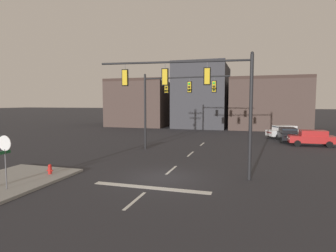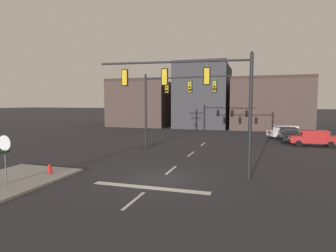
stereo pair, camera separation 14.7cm
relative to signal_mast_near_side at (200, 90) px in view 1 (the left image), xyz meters
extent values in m
plane|color=#2B2B30|center=(-2.08, -0.74, -5.17)|extent=(400.00, 400.00, 0.00)
cube|color=silver|center=(-2.08, -2.74, -5.16)|extent=(6.40, 0.50, 0.01)
cube|color=silver|center=(-2.08, -4.74, -5.16)|extent=(0.16, 2.40, 0.01)
cube|color=silver|center=(-2.08, 1.26, -5.16)|extent=(0.16, 2.40, 0.01)
cube|color=silver|center=(-2.08, 7.26, -5.16)|extent=(0.16, 2.40, 0.01)
cube|color=silver|center=(-2.08, 13.26, -5.16)|extent=(0.16, 2.40, 0.01)
cylinder|color=black|center=(2.85, 0.30, -1.60)|extent=(0.20, 0.20, 7.13)
cylinder|color=black|center=(-1.56, -0.18, 1.63)|extent=(8.83, 1.07, 0.12)
sphere|color=black|center=(2.85, 0.30, 2.01)|extent=(0.18, 0.18, 0.18)
cylinder|color=#56565B|center=(0.40, 0.03, 1.40)|extent=(0.03, 0.03, 0.35)
cube|color=gold|center=(0.40, 0.03, 0.77)|extent=(0.32, 0.27, 0.90)
sphere|color=green|center=(0.38, 0.16, 1.05)|extent=(0.20, 0.20, 0.20)
sphere|color=#2D2314|center=(0.38, 0.16, 0.77)|extent=(0.20, 0.20, 0.20)
sphere|color=black|center=(0.38, 0.16, 0.49)|extent=(0.20, 0.20, 0.20)
cube|color=black|center=(0.40, 0.01, 0.77)|extent=(0.42, 0.07, 1.02)
cylinder|color=#56565B|center=(-2.05, -0.23, 1.40)|extent=(0.03, 0.03, 0.35)
cube|color=gold|center=(-2.05, -0.23, 0.77)|extent=(0.32, 0.27, 0.90)
sphere|color=green|center=(-2.07, -0.10, 1.05)|extent=(0.20, 0.20, 0.20)
sphere|color=#2D2314|center=(-2.07, -0.10, 0.77)|extent=(0.20, 0.20, 0.20)
sphere|color=black|center=(-2.07, -0.10, 0.49)|extent=(0.20, 0.20, 0.20)
cube|color=black|center=(-2.05, -0.25, 0.77)|extent=(0.42, 0.07, 1.02)
cylinder|color=#56565B|center=(-4.50, -0.50, 1.40)|extent=(0.03, 0.03, 0.35)
cube|color=gold|center=(-4.50, -0.50, 0.77)|extent=(0.32, 0.27, 0.90)
sphere|color=green|center=(-4.52, -0.37, 1.05)|extent=(0.20, 0.20, 0.20)
sphere|color=#2D2314|center=(-4.52, -0.37, 0.77)|extent=(0.20, 0.20, 0.20)
sphere|color=black|center=(-4.52, -0.37, 0.49)|extent=(0.20, 0.20, 0.20)
cube|color=black|center=(-4.50, -0.52, 0.77)|extent=(0.42, 0.07, 1.02)
cylinder|color=black|center=(-6.78, 8.57, -1.67)|extent=(0.20, 0.20, 7.00)
cylinder|color=black|center=(-2.84, 8.22, 1.50)|extent=(7.89, 0.83, 0.12)
sphere|color=black|center=(-6.78, 8.57, 1.88)|extent=(0.18, 0.18, 0.18)
cylinder|color=#56565B|center=(-4.59, 8.37, 1.26)|extent=(0.03, 0.03, 0.35)
cube|color=gold|center=(-4.59, 8.37, 0.64)|extent=(0.32, 0.27, 0.90)
sphere|color=green|center=(-4.60, 8.24, 0.92)|extent=(0.20, 0.20, 0.20)
sphere|color=#2D2314|center=(-4.60, 8.24, 0.64)|extent=(0.20, 0.20, 0.20)
sphere|color=black|center=(-4.60, 8.24, 0.36)|extent=(0.20, 0.20, 0.20)
cube|color=black|center=(-4.59, 8.39, 0.64)|extent=(0.42, 0.07, 1.02)
cylinder|color=#56565B|center=(-2.40, 8.18, 1.26)|extent=(0.03, 0.03, 0.35)
cube|color=gold|center=(-2.40, 8.18, 0.64)|extent=(0.32, 0.27, 0.90)
sphere|color=green|center=(-2.41, 8.05, 0.92)|extent=(0.20, 0.20, 0.20)
sphere|color=#2D2314|center=(-2.41, 8.05, 0.64)|extent=(0.20, 0.20, 0.20)
sphere|color=black|center=(-2.41, 8.05, 0.36)|extent=(0.20, 0.20, 0.20)
cube|color=black|center=(-2.40, 8.20, 0.64)|extent=(0.42, 0.07, 1.02)
cylinder|color=#56565B|center=(-0.21, 7.98, 1.26)|extent=(0.03, 0.03, 0.35)
cube|color=gold|center=(-0.21, 7.98, 0.64)|extent=(0.32, 0.27, 0.90)
sphere|color=green|center=(-0.23, 7.85, 0.92)|extent=(0.20, 0.20, 0.20)
sphere|color=#2D2314|center=(-0.23, 7.85, 0.64)|extent=(0.20, 0.20, 0.20)
sphere|color=black|center=(-0.23, 7.85, 0.36)|extent=(0.20, 0.20, 0.20)
cube|color=black|center=(-0.21, 8.00, 0.64)|extent=(0.42, 0.07, 1.02)
cylinder|color=#56565B|center=(-8.69, -5.43, -4.09)|extent=(0.06, 0.06, 2.15)
cylinder|color=white|center=(-8.69, -5.43, -2.72)|extent=(0.76, 0.03, 0.76)
cylinder|color=#B21414|center=(-8.69, -5.41, -2.72)|extent=(0.68, 0.03, 0.68)
cube|color=#19592D|center=(-8.69, -5.43, -3.17)|extent=(0.02, 0.64, 0.16)
cube|color=#A81E1E|center=(8.87, 15.32, -4.47)|extent=(4.45, 1.92, 0.70)
cube|color=#A81E1E|center=(9.02, 15.32, -3.84)|extent=(2.51, 1.67, 0.56)
cube|color=#2D3842|center=(8.25, 15.30, -3.86)|extent=(0.29, 1.53, 0.47)
cube|color=#2D3842|center=(10.19, 15.35, -3.86)|extent=(0.26, 1.53, 0.46)
cylinder|color=black|center=(7.44, 14.43, -4.85)|extent=(0.65, 0.24, 0.64)
cylinder|color=black|center=(7.39, 16.13, -4.85)|extent=(0.65, 0.24, 0.64)
cylinder|color=black|center=(10.34, 14.51, -4.85)|extent=(0.65, 0.24, 0.64)
cylinder|color=black|center=(10.30, 16.21, -4.85)|extent=(0.65, 0.24, 0.64)
sphere|color=silver|center=(6.70, 14.68, -4.42)|extent=(0.16, 0.16, 0.16)
sphere|color=silver|center=(6.67, 15.83, -4.42)|extent=(0.16, 0.16, 0.16)
cube|color=maroon|center=(11.05, 15.38, -4.39)|extent=(0.08, 1.37, 0.12)
cube|color=black|center=(6.89, 18.09, -4.47)|extent=(2.06, 4.50, 0.70)
cube|color=black|center=(6.90, 17.94, -3.84)|extent=(1.75, 2.56, 0.56)
cube|color=#2D3842|center=(6.85, 18.71, -3.86)|extent=(1.53, 0.34, 0.47)
cube|color=#2D3842|center=(6.97, 16.78, -3.86)|extent=(1.53, 0.31, 0.46)
cylinder|color=black|center=(5.95, 19.49, -4.85)|extent=(0.26, 0.65, 0.64)
cylinder|color=black|center=(7.65, 19.59, -4.85)|extent=(0.26, 0.65, 0.64)
cylinder|color=black|center=(6.13, 16.59, -4.85)|extent=(0.26, 0.65, 0.64)
cylinder|color=black|center=(7.82, 16.70, -4.85)|extent=(0.26, 0.65, 0.64)
sphere|color=silver|center=(6.18, 20.23, -4.42)|extent=(0.16, 0.16, 0.16)
sphere|color=silver|center=(7.33, 20.30, -4.42)|extent=(0.16, 0.16, 0.16)
cube|color=maroon|center=(7.02, 15.92, -4.39)|extent=(1.37, 0.12, 0.12)
cube|color=silver|center=(7.00, 20.93, -4.47)|extent=(4.75, 3.43, 0.70)
cube|color=silver|center=(6.87, 20.87, -3.84)|extent=(2.90, 2.46, 0.56)
cube|color=#2D3842|center=(7.57, 21.18, -3.86)|extent=(0.84, 1.49, 0.47)
cube|color=#2D3842|center=(5.80, 20.40, -3.86)|extent=(0.81, 1.48, 0.46)
cylinder|color=black|center=(7.99, 22.30, -4.85)|extent=(0.67, 0.46, 0.64)
cylinder|color=black|center=(8.68, 20.74, -4.85)|extent=(0.67, 0.46, 0.64)
cylinder|color=black|center=(5.33, 21.12, -4.85)|extent=(0.67, 0.46, 0.64)
cylinder|color=black|center=(6.02, 19.57, -4.85)|extent=(0.67, 0.46, 0.64)
sphere|color=silver|center=(8.76, 22.34, -4.42)|extent=(0.16, 0.16, 0.16)
sphere|color=silver|center=(9.23, 21.29, -4.42)|extent=(0.16, 0.16, 0.16)
cube|color=maroon|center=(5.01, 20.05, -4.39)|extent=(0.59, 1.27, 0.12)
cylinder|color=red|center=(-8.67, -2.35, -4.84)|extent=(0.22, 0.22, 0.55)
cylinder|color=red|center=(-8.67, -2.35, -5.12)|extent=(0.30, 0.30, 0.10)
sphere|color=red|center=(-8.67, -2.35, -4.52)|extent=(0.20, 0.20, 0.20)
cylinder|color=red|center=(-8.82, -2.35, -4.82)|extent=(0.10, 0.08, 0.08)
cylinder|color=red|center=(-8.52, -2.35, -4.82)|extent=(0.10, 0.08, 0.08)
cube|color=#473833|center=(-17.55, 34.82, -1.04)|extent=(10.95, 11.66, 8.26)
cube|color=#3A2B26|center=(-17.55, 29.30, 3.34)|extent=(10.95, 0.60, 0.50)
cube|color=#38383D|center=(-5.80, 34.84, 0.31)|extent=(9.07, 11.68, 10.95)
cube|color=#2B2B30|center=(-5.80, 29.30, 6.03)|extent=(9.07, 0.60, 0.50)
cube|color=#473833|center=(5.60, 33.74, -1.13)|extent=(12.46, 9.49, 8.08)
cube|color=#3A2B26|center=(5.60, 29.30, 3.16)|extent=(12.46, 0.60, 0.50)
camera|label=1|loc=(2.87, -16.05, -0.74)|focal=29.70mm
camera|label=2|loc=(3.01, -16.00, -0.74)|focal=29.70mm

